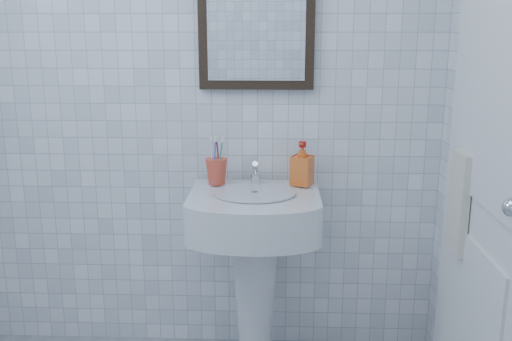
{
  "coord_description": "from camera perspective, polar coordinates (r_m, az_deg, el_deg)",
  "views": [
    {
      "loc": [
        0.36,
        -1.33,
        1.5
      ],
      "look_at": [
        0.28,
        0.86,
        0.95
      ],
      "focal_mm": 40.0,
      "sensor_mm": 36.0,
      "label": 1
    }
  ],
  "objects": [
    {
      "name": "wall_mirror",
      "position": [
        2.52,
        0.04,
        15.16
      ],
      "size": [
        0.5,
        0.04,
        0.62
      ],
      "color": "black",
      "rests_on": "wall_back"
    },
    {
      "name": "wall_back",
      "position": [
        2.57,
        -6.04,
        8.37
      ],
      "size": [
        2.2,
        0.02,
        2.5
      ],
      "primitive_type": "cube",
      "color": "white",
      "rests_on": "ground"
    },
    {
      "name": "towel_ring",
      "position": [
        2.21,
        20.48,
        1.41
      ],
      "size": [
        0.01,
        0.18,
        0.18
      ],
      "primitive_type": "torus",
      "rotation": [
        0.0,
        1.57,
        0.0
      ],
      "color": "silver",
      "rests_on": "wall_right"
    },
    {
      "name": "faucet",
      "position": [
        2.5,
        -0.04,
        -0.38
      ],
      "size": [
        0.05,
        0.1,
        0.11
      ],
      "color": "silver",
      "rests_on": "washbasin"
    },
    {
      "name": "soap_dispenser",
      "position": [
        2.49,
        4.64,
        0.71
      ],
      "size": [
        0.11,
        0.11,
        0.19
      ],
      "primitive_type": "imported",
      "rotation": [
        0.0,
        0.0,
        -0.4
      ],
      "color": "#DC5315",
      "rests_on": "washbasin"
    },
    {
      "name": "hand_towel",
      "position": [
        2.25,
        19.61,
        -3.07
      ],
      "size": [
        0.03,
        0.16,
        0.38
      ],
      "primitive_type": "cube",
      "color": "beige",
      "rests_on": "towel_ring"
    },
    {
      "name": "washbasin",
      "position": [
        2.5,
        -0.13,
        -7.94
      ],
      "size": [
        0.55,
        0.4,
        0.84
      ],
      "color": "silver",
      "rests_on": "ground"
    },
    {
      "name": "bathroom_door",
      "position": [
        2.08,
        22.28,
        -0.95
      ],
      "size": [
        0.04,
        0.8,
        2.0
      ],
      "primitive_type": "cube",
      "color": "white",
      "rests_on": "ground"
    },
    {
      "name": "toothbrush_cup",
      "position": [
        2.51,
        -3.97,
        -0.09
      ],
      "size": [
        0.1,
        0.1,
        0.11
      ],
      "primitive_type": null,
      "rotation": [
        0.0,
        0.0,
        -0.04
      ],
      "color": "#D64931",
      "rests_on": "washbasin"
    }
  ]
}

